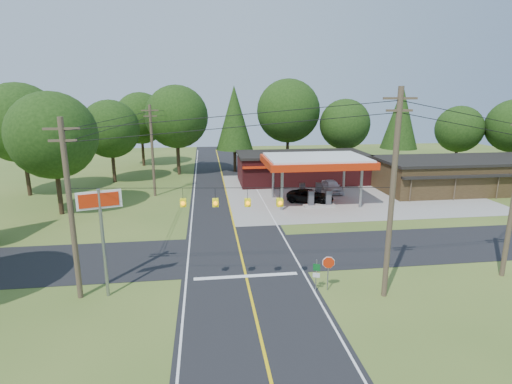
{
  "coord_description": "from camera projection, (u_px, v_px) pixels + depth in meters",
  "views": [
    {
      "loc": [
        -2.33,
        -26.45,
        11.12
      ],
      "look_at": [
        2.0,
        7.0,
        2.8
      ],
      "focal_mm": 28.0,
      "sensor_mm": 36.0,
      "label": 1
    }
  ],
  "objects": [
    {
      "name": "strip_building",
      "position": [
        465.0,
        174.0,
        46.84
      ],
      "size": [
        20.4,
        8.75,
        3.8
      ],
      "color": "#372816",
      "rests_on": "ground"
    },
    {
      "name": "lane_center_yellow",
      "position": [
        241.0,
        254.0,
        28.41
      ],
      "size": [
        0.15,
        110.0,
        0.0
      ],
      "primitive_type": "cube",
      "color": "yellow",
      "rests_on": "main_highway"
    },
    {
      "name": "ground",
      "position": [
        241.0,
        254.0,
        28.42
      ],
      "size": [
        120.0,
        120.0,
        0.0
      ],
      "primitive_type": "plane",
      "color": "#425F21",
      "rests_on": "ground"
    },
    {
      "name": "sedan_car",
      "position": [
        332.0,
        186.0,
        46.13
      ],
      "size": [
        4.19,
        4.19,
        1.41
      ],
      "primitive_type": "imported",
      "rotation": [
        0.0,
        0.0,
        0.01
      ],
      "color": "silver",
      "rests_on": "ground"
    },
    {
      "name": "treeline_backdrop",
      "position": [
        229.0,
        124.0,
        49.85
      ],
      "size": [
        70.27,
        51.59,
        13.3
      ],
      "color": "#332316",
      "rests_on": "ground"
    },
    {
      "name": "utility_pole_north",
      "position": [
        176.0,
        137.0,
        60.17
      ],
      "size": [
        0.3,
        0.3,
        9.5
      ],
      "color": "#473828",
      "rests_on": "ground"
    },
    {
      "name": "convenience_store",
      "position": [
        302.0,
        167.0,
        51.34
      ],
      "size": [
        16.4,
        7.55,
        3.8
      ],
      "color": "#4F1618",
      "rests_on": "ground"
    },
    {
      "name": "big_stop_sign",
      "position": [
        101.0,
        219.0,
        21.51
      ],
      "size": [
        2.23,
        0.76,
        6.21
      ],
      "color": "gray",
      "rests_on": "ground"
    },
    {
      "name": "gas_canopy",
      "position": [
        316.0,
        162.0,
        41.04
      ],
      "size": [
        10.6,
        7.4,
        4.88
      ],
      "color": "gray",
      "rests_on": "ground"
    },
    {
      "name": "utility_pole_near_left",
      "position": [
        71.0,
        208.0,
        21.18
      ],
      "size": [
        1.8,
        0.3,
        10.0
      ],
      "color": "#473828",
      "rests_on": "ground"
    },
    {
      "name": "utility_pole_far_left",
      "position": [
        152.0,
        150.0,
        43.51
      ],
      "size": [
        1.8,
        0.3,
        10.0
      ],
      "color": "#473828",
      "rests_on": "ground"
    },
    {
      "name": "main_highway",
      "position": [
        241.0,
        254.0,
        28.42
      ],
      "size": [
        8.0,
        120.0,
        0.02
      ],
      "primitive_type": "cube",
      "color": "black",
      "rests_on": "ground"
    },
    {
      "name": "overhead_beacons",
      "position": [
        231.0,
        189.0,
        21.03
      ],
      "size": [
        17.04,
        2.04,
        1.03
      ],
      "color": "black",
      "rests_on": "ground"
    },
    {
      "name": "utility_pole_near_right",
      "position": [
        392.0,
        194.0,
        21.19
      ],
      "size": [
        1.8,
        0.3,
        11.5
      ],
      "color": "#473828",
      "rests_on": "ground"
    },
    {
      "name": "octagonal_stop_sign",
      "position": [
        328.0,
        266.0,
        22.82
      ],
      "size": [
        0.74,
        0.18,
        2.12
      ],
      "color": "gray",
      "rests_on": "ground"
    },
    {
      "name": "suv_car",
      "position": [
        310.0,
        196.0,
        41.78
      ],
      "size": [
        6.54,
        6.54,
        1.34
      ],
      "primitive_type": "imported",
      "rotation": [
        0.0,
        0.0,
        1.08
      ],
      "color": "black",
      "rests_on": "ground"
    },
    {
      "name": "route_sign_post",
      "position": [
        316.0,
        273.0,
        22.82
      ],
      "size": [
        0.38,
        0.18,
        1.96
      ],
      "color": "gray",
      "rests_on": "ground"
    },
    {
      "name": "cross_road",
      "position": [
        241.0,
        254.0,
        28.42
      ],
      "size": [
        70.0,
        7.0,
        0.02
      ],
      "primitive_type": "cube",
      "color": "black",
      "rests_on": "ground"
    }
  ]
}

